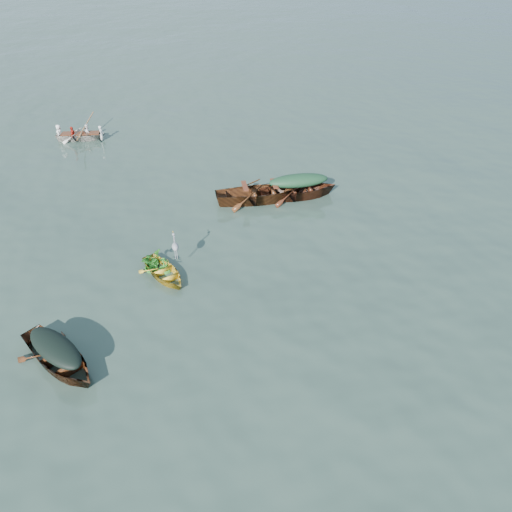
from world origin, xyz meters
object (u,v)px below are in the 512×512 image
at_px(dark_covered_boat, 61,365).
at_px(heron, 176,250).
at_px(rowed_boat, 82,140).
at_px(green_tarp_boat, 298,197).
at_px(open_wooden_boat, 259,201).
at_px(yellow_dinghy, 164,277).

height_order(dark_covered_boat, heron, heron).
bearing_deg(rowed_boat, heron, -154.26).
bearing_deg(rowed_boat, green_tarp_boat, -123.72).
xyz_separation_m(dark_covered_boat, open_wooden_boat, (7.48, 7.27, 0.00)).
height_order(yellow_dinghy, dark_covered_boat, dark_covered_boat).
bearing_deg(rowed_boat, dark_covered_boat, -170.32).
height_order(rowed_boat, heron, heron).
bearing_deg(yellow_dinghy, heron, 5.19).
bearing_deg(rowed_boat, yellow_dinghy, -156.62).
relative_size(dark_covered_boat, green_tarp_boat, 0.85).
bearing_deg(open_wooden_boat, green_tarp_boat, -88.15).
distance_m(dark_covered_boat, open_wooden_boat, 10.43).
relative_size(open_wooden_boat, heron, 5.46).
height_order(green_tarp_boat, rowed_boat, green_tarp_boat).
xyz_separation_m(open_wooden_boat, heron, (-3.88, -3.83, 0.81)).
xyz_separation_m(yellow_dinghy, heron, (0.48, 0.27, 0.81)).
bearing_deg(open_wooden_boat, yellow_dinghy, 138.23).
relative_size(yellow_dinghy, open_wooden_boat, 0.54).
relative_size(dark_covered_boat, open_wooden_boat, 0.77).
bearing_deg(dark_covered_boat, open_wooden_boat, 9.57).
xyz_separation_m(yellow_dinghy, rowed_boat, (-2.91, 12.65, 0.00)).
xyz_separation_m(green_tarp_boat, rowed_boat, (-8.91, 8.65, 0.00)).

